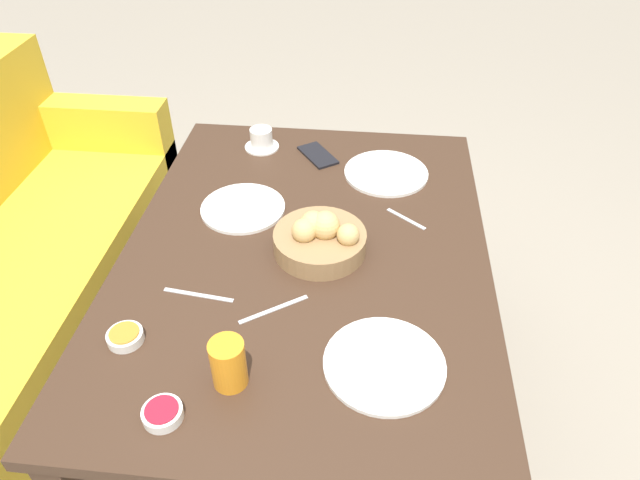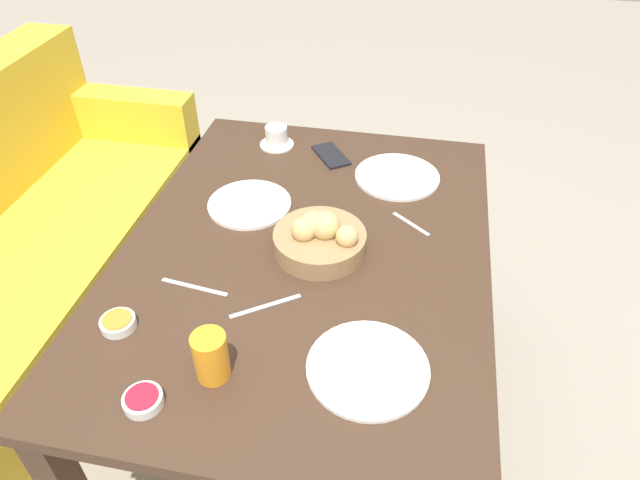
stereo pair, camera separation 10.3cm
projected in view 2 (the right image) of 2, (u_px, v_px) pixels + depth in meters
The scene contains 15 objects.
ground_plane at pixel (309, 409), 1.94m from camera, with size 10.00×10.00×0.00m, color gray.
dining_table at pixel (306, 274), 1.54m from camera, with size 1.29×0.94×0.72m.
couch at pixel (10, 267), 2.03m from camera, with size 1.76×0.70×0.86m.
bread_basket at pixel (320, 237), 1.45m from camera, with size 0.24×0.24×0.12m.
plate_near_left at pixel (368, 368), 1.18m from camera, with size 0.26×0.26×0.01m.
plate_near_right at pixel (397, 176), 1.74m from camera, with size 0.26×0.26×0.01m.
plate_far_center at pixel (250, 204), 1.63m from camera, with size 0.24×0.24×0.01m.
juice_glass at pixel (211, 356), 1.14m from camera, with size 0.07×0.07×0.11m.
coffee_cup at pixel (276, 137), 1.87m from camera, with size 0.11×0.11×0.07m.
jam_bowl_berry at pixel (143, 400), 1.11m from camera, with size 0.08×0.08×0.03m.
jam_bowl_honey at pixel (118, 323), 1.26m from camera, with size 0.08×0.08×0.03m.
fork_silver at pixel (194, 287), 1.37m from camera, with size 0.03×0.17×0.00m.
knife_silver at pixel (266, 306), 1.32m from camera, with size 0.11×0.15×0.00m.
spoon_coffee at pixel (411, 224), 1.56m from camera, with size 0.09×0.11×0.00m.
cell_phone at pixel (331, 155), 1.84m from camera, with size 0.17×0.15×0.01m.
Camera 2 is at (-1.10, -0.26, 1.67)m, focal length 32.00 mm.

